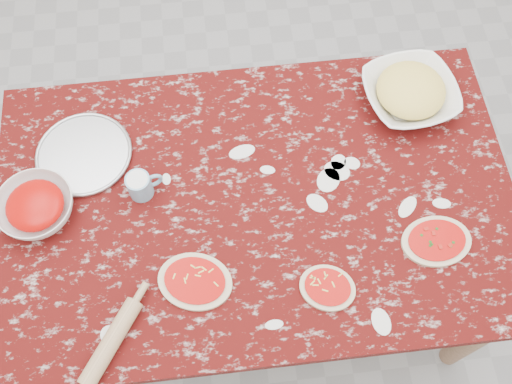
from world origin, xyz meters
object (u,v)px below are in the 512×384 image
(flour_mug, at_px, (141,185))
(rolling_pin, at_px, (111,342))
(worktable, at_px, (256,210))
(cheese_bowl, at_px, (409,94))
(sauce_bowl, at_px, (36,207))
(pizza_tray, at_px, (84,155))

(flour_mug, height_order, rolling_pin, flour_mug)
(worktable, distance_m, cheese_bowl, 0.63)
(sauce_bowl, bearing_deg, flour_mug, 6.28)
(worktable, bearing_deg, rolling_pin, -138.22)
(rolling_pin, bearing_deg, pizza_tray, 97.99)
(worktable, xyz_separation_m, sauce_bowl, (-0.66, 0.03, 0.12))
(worktable, height_order, rolling_pin, rolling_pin)
(cheese_bowl, relative_size, flour_mug, 2.73)
(sauce_bowl, xyz_separation_m, rolling_pin, (0.22, -0.42, -0.01))
(flour_mug, bearing_deg, sauce_bowl, -173.72)
(worktable, relative_size, sauce_bowl, 6.94)
(flour_mug, bearing_deg, pizza_tray, 140.54)
(pizza_tray, height_order, sauce_bowl, sauce_bowl)
(sauce_bowl, relative_size, flour_mug, 2.09)
(worktable, bearing_deg, pizza_tray, 157.81)
(flour_mug, distance_m, rolling_pin, 0.47)
(sauce_bowl, distance_m, flour_mug, 0.31)
(pizza_tray, xyz_separation_m, sauce_bowl, (-0.13, -0.18, 0.03))
(worktable, relative_size, cheese_bowl, 5.32)
(sauce_bowl, distance_m, cheese_bowl, 1.23)
(pizza_tray, xyz_separation_m, cheese_bowl, (1.07, 0.09, 0.03))
(worktable, height_order, cheese_bowl, cheese_bowl)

